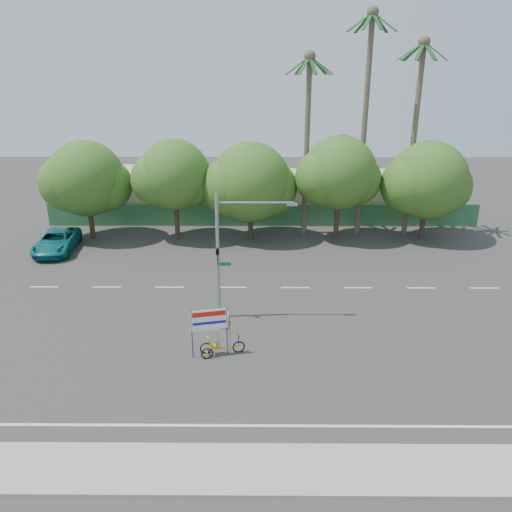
{
  "coord_description": "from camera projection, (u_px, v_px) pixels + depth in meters",
  "views": [
    {
      "loc": [
        -0.29,
        -21.01,
        12.86
      ],
      "look_at": [
        -0.46,
        4.31,
        3.5
      ],
      "focal_mm": 35.0,
      "sensor_mm": 36.0,
      "label": 1
    }
  ],
  "objects": [
    {
      "name": "tree_far_left",
      "position": [
        86.0,
        181.0,
        39.49
      ],
      "size": [
        7.14,
        6.0,
        7.96
      ],
      "color": "#473828",
      "rests_on": "ground"
    },
    {
      "name": "ground",
      "position": [
        265.0,
        354.0,
        24.17
      ],
      "size": [
        120.0,
        120.0,
        0.0
      ],
      "primitive_type": "plane",
      "color": "#33302D",
      "rests_on": "ground"
    },
    {
      "name": "pickup_truck",
      "position": [
        57.0,
        241.0,
        37.85
      ],
      "size": [
        3.17,
        5.93,
        1.58
      ],
      "primitive_type": "imported",
      "rotation": [
        0.0,
        0.0,
        0.1
      ],
      "color": "#0F6D6F",
      "rests_on": "ground"
    },
    {
      "name": "tree_left",
      "position": [
        174.0,
        177.0,
        39.34
      ],
      "size": [
        6.66,
        5.6,
        8.07
      ],
      "color": "#473828",
      "rests_on": "ground"
    },
    {
      "name": "building_left",
      "position": [
        158.0,
        192.0,
        47.92
      ],
      "size": [
        12.0,
        8.0,
        4.0
      ],
      "primitive_type": "cube",
      "color": "beige",
      "rests_on": "ground"
    },
    {
      "name": "sidewalk_near",
      "position": [
        267.0,
        469.0,
        17.11
      ],
      "size": [
        50.0,
        2.4,
        0.12
      ],
      "primitive_type": "cube",
      "color": "gray",
      "rests_on": "ground"
    },
    {
      "name": "fence",
      "position": [
        263.0,
        215.0,
        43.99
      ],
      "size": [
        38.0,
        0.08,
        2.0
      ],
      "primitive_type": "cube",
      "color": "#336B3D",
      "rests_on": "ground"
    },
    {
      "name": "palm_tall",
      "position": [
        366.0,
        105.0,
        38.78
      ],
      "size": [
        3.73,
        3.79,
        17.45
      ],
      "color": "#70604C",
      "rests_on": "ground"
    },
    {
      "name": "tree_far_right",
      "position": [
        427.0,
        183.0,
        39.36
      ],
      "size": [
        7.38,
        6.2,
        7.94
      ],
      "color": "#473828",
      "rests_on": "ground"
    },
    {
      "name": "tree_center",
      "position": [
        250.0,
        185.0,
        39.51
      ],
      "size": [
        7.62,
        6.4,
        7.85
      ],
      "color": "#473828",
      "rests_on": "ground"
    },
    {
      "name": "palm_mid",
      "position": [
        416.0,
        119.0,
        39.12
      ],
      "size": [
        3.73,
        3.79,
        15.45
      ],
      "color": "#70604C",
      "rests_on": "ground"
    },
    {
      "name": "tree_right",
      "position": [
        339.0,
        175.0,
        39.2
      ],
      "size": [
        6.9,
        5.8,
        8.36
      ],
      "color": "#473828",
      "rests_on": "ground"
    },
    {
      "name": "trike_billboard",
      "position": [
        215.0,
        336.0,
        23.8
      ],
      "size": [
        2.54,
        0.91,
        2.54
      ],
      "rotation": [
        0.0,
        0.0,
        0.22
      ],
      "color": "black",
      "rests_on": "ground"
    },
    {
      "name": "palm_short",
      "position": [
        307.0,
        126.0,
        39.36
      ],
      "size": [
        3.73,
        3.79,
        14.45
      ],
      "color": "#70604C",
      "rests_on": "ground"
    },
    {
      "name": "traffic_signal",
      "position": [
        224.0,
        268.0,
        26.9
      ],
      "size": [
        4.72,
        1.1,
        7.0
      ],
      "color": "gray",
      "rests_on": "ground"
    },
    {
      "name": "building_right",
      "position": [
        346.0,
        195.0,
        47.88
      ],
      "size": [
        14.0,
        8.0,
        3.6
      ],
      "primitive_type": "cube",
      "color": "beige",
      "rests_on": "ground"
    }
  ]
}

